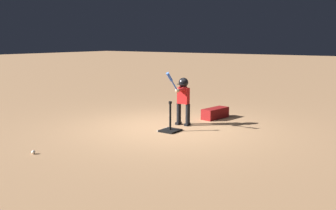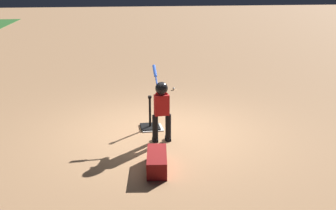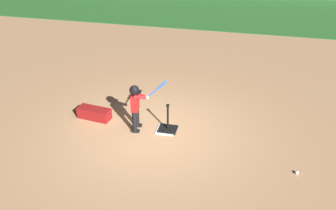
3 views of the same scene
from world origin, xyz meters
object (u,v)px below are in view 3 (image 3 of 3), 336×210
object	(u,v)px
batter_child	(136,102)
baseball	(297,173)
batting_tee	(168,126)
equipment_bag	(94,113)

from	to	relation	value
batter_child	baseball	size ratio (longest dim) A/B	18.41
batting_tee	batter_child	distance (m)	0.99
batting_tee	batter_child	size ratio (longest dim) A/B	0.52
batter_child	baseball	xyz separation A→B (m)	(3.67, -0.92, -0.71)
batting_tee	baseball	size ratio (longest dim) A/B	9.48
baseball	batting_tee	bearing A→B (deg)	160.46
batter_child	baseball	distance (m)	3.85
baseball	equipment_bag	xyz separation A→B (m)	(-4.88, 1.18, 0.10)
baseball	equipment_bag	bearing A→B (deg)	166.46
baseball	batter_child	bearing A→B (deg)	166.00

